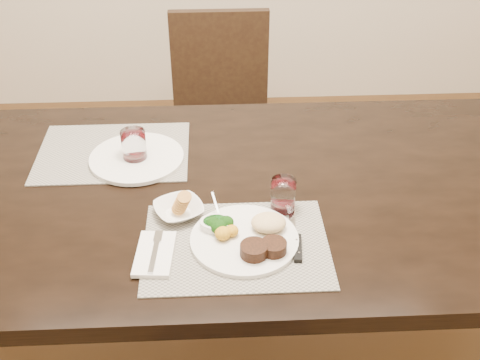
{
  "coord_description": "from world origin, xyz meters",
  "views": [
    {
      "loc": [
        -0.03,
        -1.38,
        1.75
      ],
      "look_at": [
        0.03,
        -0.07,
        0.82
      ],
      "focal_mm": 45.0,
      "sensor_mm": 36.0,
      "label": 1
    }
  ],
  "objects_px": {
    "dinner_plate": "(250,237)",
    "steak_knife": "(296,241)",
    "chair_far": "(221,108)",
    "cracker_bowl": "(179,209)",
    "wine_glass_near": "(283,196)",
    "far_plate": "(137,158)"
  },
  "relations": [
    {
      "from": "cracker_bowl",
      "to": "dinner_plate",
      "type": "bearing_deg",
      "value": -33.63
    },
    {
      "from": "steak_knife",
      "to": "dinner_plate",
      "type": "bearing_deg",
      "value": -178.37
    },
    {
      "from": "chair_far",
      "to": "wine_glass_near",
      "type": "bearing_deg",
      "value": -82.07
    },
    {
      "from": "dinner_plate",
      "to": "cracker_bowl",
      "type": "bearing_deg",
      "value": 154.53
    },
    {
      "from": "steak_knife",
      "to": "far_plate",
      "type": "distance_m",
      "value": 0.59
    },
    {
      "from": "dinner_plate",
      "to": "wine_glass_near",
      "type": "relative_size",
      "value": 2.97
    },
    {
      "from": "cracker_bowl",
      "to": "far_plate",
      "type": "height_order",
      "value": "cracker_bowl"
    },
    {
      "from": "wine_glass_near",
      "to": "chair_far",
      "type": "bearing_deg",
      "value": 97.93
    },
    {
      "from": "dinner_plate",
      "to": "far_plate",
      "type": "relative_size",
      "value": 0.96
    },
    {
      "from": "chair_far",
      "to": "far_plate",
      "type": "height_order",
      "value": "chair_far"
    },
    {
      "from": "chair_far",
      "to": "cracker_bowl",
      "type": "xyz_separation_m",
      "value": [
        -0.13,
        -1.06,
        0.27
      ]
    },
    {
      "from": "wine_glass_near",
      "to": "far_plate",
      "type": "height_order",
      "value": "wine_glass_near"
    },
    {
      "from": "steak_knife",
      "to": "far_plate",
      "type": "height_order",
      "value": "same"
    },
    {
      "from": "wine_glass_near",
      "to": "far_plate",
      "type": "bearing_deg",
      "value": 147.65
    },
    {
      "from": "steak_knife",
      "to": "chair_far",
      "type": "bearing_deg",
      "value": 104.16
    },
    {
      "from": "far_plate",
      "to": "chair_far",
      "type": "bearing_deg",
      "value": 71.06
    },
    {
      "from": "steak_knife",
      "to": "far_plate",
      "type": "bearing_deg",
      "value": 143.28
    },
    {
      "from": "dinner_plate",
      "to": "steak_knife",
      "type": "height_order",
      "value": "dinner_plate"
    },
    {
      "from": "chair_far",
      "to": "steak_knife",
      "type": "xyz_separation_m",
      "value": [
        0.16,
        -1.19,
        0.26
      ]
    },
    {
      "from": "cracker_bowl",
      "to": "wine_glass_near",
      "type": "height_order",
      "value": "wine_glass_near"
    },
    {
      "from": "steak_knife",
      "to": "wine_glass_near",
      "type": "distance_m",
      "value": 0.15
    },
    {
      "from": "chair_far",
      "to": "steak_knife",
      "type": "bearing_deg",
      "value": -82.08
    }
  ]
}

